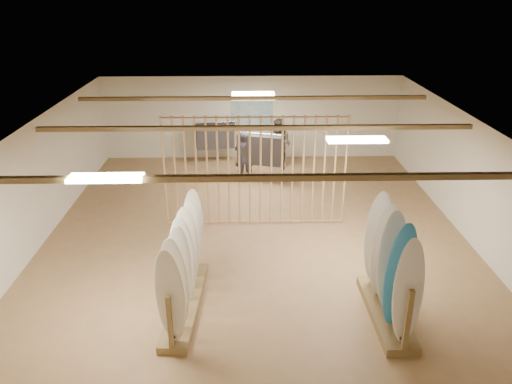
{
  "coord_description": "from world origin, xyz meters",
  "views": [
    {
      "loc": [
        -0.25,
        -10.55,
        5.66
      ],
      "look_at": [
        0.0,
        0.0,
        1.2
      ],
      "focal_mm": 35.0,
      "sensor_mm": 36.0,
      "label": 1
    }
  ],
  "objects_px": {
    "rack_left": "(184,278)",
    "shopper_b": "(280,141)",
    "rack_right": "(389,282)",
    "clothing_rack_a": "(215,136)",
    "shopper_a": "(244,153)",
    "clothing_rack_b": "(260,150)"
  },
  "relations": [
    {
      "from": "rack_left",
      "to": "shopper_b",
      "type": "height_order",
      "value": "shopper_b"
    },
    {
      "from": "rack_right",
      "to": "clothing_rack_a",
      "type": "bearing_deg",
      "value": 112.01
    },
    {
      "from": "clothing_rack_a",
      "to": "shopper_a",
      "type": "distance_m",
      "value": 1.92
    },
    {
      "from": "rack_right",
      "to": "clothing_rack_a",
      "type": "height_order",
      "value": "rack_right"
    },
    {
      "from": "rack_left",
      "to": "clothing_rack_a",
      "type": "height_order",
      "value": "rack_left"
    },
    {
      "from": "rack_right",
      "to": "shopper_b",
      "type": "bearing_deg",
      "value": 99.69
    },
    {
      "from": "shopper_a",
      "to": "shopper_b",
      "type": "height_order",
      "value": "shopper_b"
    },
    {
      "from": "rack_left",
      "to": "clothing_rack_b",
      "type": "relative_size",
      "value": 1.72
    },
    {
      "from": "shopper_b",
      "to": "clothing_rack_b",
      "type": "bearing_deg",
      "value": -86.62
    },
    {
      "from": "clothing_rack_a",
      "to": "shopper_b",
      "type": "bearing_deg",
      "value": -25.14
    },
    {
      "from": "rack_right",
      "to": "shopper_a",
      "type": "relative_size",
      "value": 1.24
    },
    {
      "from": "rack_left",
      "to": "clothing_rack_b",
      "type": "height_order",
      "value": "rack_left"
    },
    {
      "from": "rack_left",
      "to": "clothing_rack_b",
      "type": "xyz_separation_m",
      "value": [
        1.61,
        6.37,
        0.38
      ]
    },
    {
      "from": "shopper_b",
      "to": "clothing_rack_a",
      "type": "bearing_deg",
      "value": -162.13
    },
    {
      "from": "rack_left",
      "to": "shopper_b",
      "type": "relative_size",
      "value": 1.44
    },
    {
      "from": "rack_left",
      "to": "shopper_b",
      "type": "distance_m",
      "value": 7.85
    },
    {
      "from": "shopper_a",
      "to": "shopper_b",
      "type": "xyz_separation_m",
      "value": [
        1.14,
        1.09,
        0.04
      ]
    },
    {
      "from": "clothing_rack_b",
      "to": "shopper_b",
      "type": "distance_m",
      "value": 1.32
    },
    {
      "from": "rack_left",
      "to": "shopper_b",
      "type": "bearing_deg",
      "value": 77.0
    },
    {
      "from": "shopper_b",
      "to": "rack_right",
      "type": "bearing_deg",
      "value": -46.29
    },
    {
      "from": "rack_right",
      "to": "shopper_a",
      "type": "xyz_separation_m",
      "value": [
        -2.57,
        6.79,
        0.18
      ]
    },
    {
      "from": "shopper_b",
      "to": "shopper_a",
      "type": "bearing_deg",
      "value": -102.93
    }
  ]
}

